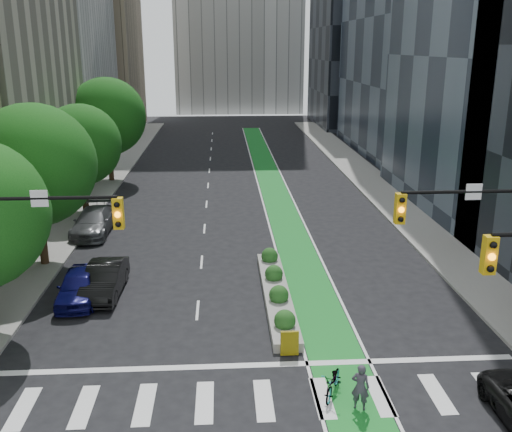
{
  "coord_description": "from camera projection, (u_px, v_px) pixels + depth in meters",
  "views": [
    {
      "loc": [
        -1.28,
        -17.64,
        11.54
      ],
      "look_at": [
        0.45,
        10.72,
        3.0
      ],
      "focal_mm": 40.0,
      "sensor_mm": 36.0,
      "label": 1
    }
  ],
  "objects": [
    {
      "name": "cyclist",
      "position": [
        360.0,
        387.0,
        18.62
      ],
      "size": [
        0.7,
        0.58,
        1.64
      ],
      "primitive_type": "imported",
      "rotation": [
        0.0,
        0.0,
        2.77
      ],
      "color": "#393540",
      "rests_on": "ground"
    },
    {
      "name": "parked_car_left_mid",
      "position": [
        105.0,
        280.0,
        27.32
      ],
      "size": [
        1.7,
        4.62,
        1.51
      ],
      "primitive_type": "imported",
      "rotation": [
        0.0,
        0.0,
        -0.02
      ],
      "color": "black",
      "rests_on": "ground"
    },
    {
      "name": "sidewalk_right",
      "position": [
        389.0,
        197.0,
        44.82
      ],
      "size": [
        3.6,
        90.0,
        0.15
      ],
      "primitive_type": "cube",
      "color": "gray",
      "rests_on": "ground"
    },
    {
      "name": "tree_far",
      "position": [
        107.0,
        117.0,
        48.58
      ],
      "size": [
        6.6,
        6.6,
        9.0
      ],
      "color": "black",
      "rests_on": "ground"
    },
    {
      "name": "building_tan_far",
      "position": [
        84.0,
        34.0,
        78.45
      ],
      "size": [
        14.0,
        16.0,
        26.0
      ],
      "primitive_type": "cube",
      "color": "tan",
      "rests_on": "ground"
    },
    {
      "name": "bike_lane_paint",
      "position": [
        272.0,
        185.0,
        49.11
      ],
      "size": [
        2.2,
        70.0,
        0.01
      ],
      "primitive_type": "cube",
      "color": "#167B26",
      "rests_on": "ground"
    },
    {
      "name": "tree_midfar",
      "position": [
        80.0,
        145.0,
        39.23
      ],
      "size": [
        5.6,
        5.6,
        7.76
      ],
      "color": "black",
      "rests_on": "ground"
    },
    {
      "name": "parked_car_left_far",
      "position": [
        93.0,
        222.0,
        36.15
      ],
      "size": [
        2.22,
        5.41,
        1.57
      ],
      "primitive_type": "imported",
      "rotation": [
        0.0,
        0.0,
        -0.01
      ],
      "color": "#535558",
      "rests_on": "ground"
    },
    {
      "name": "tree_mid",
      "position": [
        34.0,
        165.0,
        29.49
      ],
      "size": [
        6.4,
        6.4,
        8.78
      ],
      "color": "black",
      "rests_on": "ground"
    },
    {
      "name": "building_dark_end",
      "position": [
        367.0,
        27.0,
        82.4
      ],
      "size": [
        14.0,
        18.0,
        28.0
      ],
      "primitive_type": "cube",
      "color": "black",
      "rests_on": "ground"
    },
    {
      "name": "median_planter",
      "position": [
        277.0,
        291.0,
        26.95
      ],
      "size": [
        1.2,
        10.26,
        1.1
      ],
      "color": "gray",
      "rests_on": "ground"
    },
    {
      "name": "bicycle",
      "position": [
        333.0,
        382.0,
        19.49
      ],
      "size": [
        1.31,
        1.93,
        0.96
      ],
      "primitive_type": "imported",
      "rotation": [
        0.0,
        0.0,
        -0.41
      ],
      "color": "gray",
      "rests_on": "ground"
    },
    {
      "name": "signal_right",
      "position": [
        509.0,
        247.0,
        19.83
      ],
      "size": [
        5.82,
        0.51,
        7.2
      ],
      "color": "black",
      "rests_on": "ground"
    },
    {
      "name": "ground",
      "position": [
        262.0,
        383.0,
        20.26
      ],
      "size": [
        160.0,
        160.0,
        0.0
      ],
      "primitive_type": "plane",
      "color": "black",
      "rests_on": "ground"
    },
    {
      "name": "parked_car_left_near",
      "position": [
        78.0,
        286.0,
        26.64
      ],
      "size": [
        2.03,
        4.43,
        1.47
      ],
      "primitive_type": "imported",
      "rotation": [
        0.0,
        0.0,
        0.07
      ],
      "color": "#0C0C4A",
      "rests_on": "ground"
    },
    {
      "name": "sidewalk_left",
      "position": [
        85.0,
        202.0,
        43.45
      ],
      "size": [
        3.6,
        90.0,
        0.15
      ],
      "primitive_type": "cube",
      "color": "gray",
      "rests_on": "ground"
    }
  ]
}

